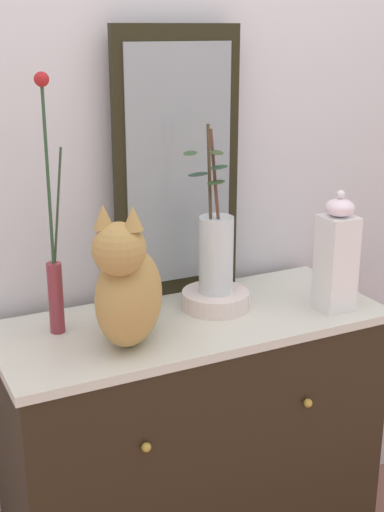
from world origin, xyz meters
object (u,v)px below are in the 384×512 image
cat_sitting (127,288)px  vase_glass_clear (216,250)px  sideboard (192,463)px  vase_slim_green (54,262)px  mirror_leaning (178,165)px  jar_lidded_porcelain (337,256)px  bowl_porcelain (216,299)px

cat_sitting → vase_glass_clear: (0.31, 0.12, 0.02)m
sideboard → vase_slim_green: 0.75m
sideboard → vase_slim_green: (-0.36, 0.07, 0.66)m
sideboard → mirror_leaning: (0.05, 0.20, 0.85)m
sideboard → vase_glass_clear: bearing=22.2°
vase_slim_green → jar_lidded_porcelain: (0.75, -0.19, -0.04)m
mirror_leaning → jar_lidded_porcelain: bearing=-43.0°
mirror_leaning → cat_sitting: size_ratio=2.05×
sideboard → bowl_porcelain: 0.50m
vase_slim_green → bowl_porcelain: bearing=-4.7°
bowl_porcelain → vase_slim_green: bearing=175.3°
jar_lidded_porcelain → mirror_leaning: bearing=137.0°
bowl_porcelain → jar_lidded_porcelain: bearing=-27.1°
cat_sitting → vase_glass_clear: 0.33m
cat_sitting → jar_lidded_porcelain: bearing=-3.4°
mirror_leaning → jar_lidded_porcelain: mirror_leaning is taller
sideboard → mirror_leaning: mirror_leaning is taller
cat_sitting → vase_glass_clear: bearing=20.7°
jar_lidded_porcelain → sideboard: bearing=163.7°
vase_glass_clear → cat_sitting: bearing=-159.3°
cat_sitting → jar_lidded_porcelain: cat_sitting is taller
sideboard → vase_slim_green: bearing=168.1°
cat_sitting → bowl_porcelain: (0.31, 0.12, -0.13)m
vase_slim_green → bowl_porcelain: size_ratio=3.47×
sideboard → bowl_porcelain: bowl_porcelain is taller
bowl_porcelain → vase_glass_clear: (-0.00, -0.00, 0.15)m
vase_glass_clear → mirror_leaning: bearing=103.3°
vase_slim_green → jar_lidded_porcelain: vase_slim_green is taller
mirror_leaning → bowl_porcelain: mirror_leaning is taller
vase_slim_green → bowl_porcelain: (0.45, -0.04, -0.17)m
sideboard → bowl_porcelain: (0.09, 0.04, 0.49)m
bowl_porcelain → jar_lidded_porcelain: jar_lidded_porcelain is taller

